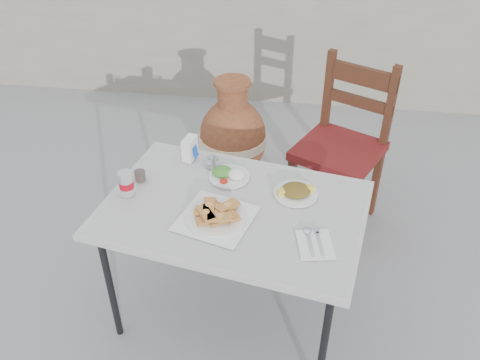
# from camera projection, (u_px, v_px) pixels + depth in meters

# --- Properties ---
(ground) EXTENTS (80.00, 80.00, 0.00)m
(ground) POSITION_uv_depth(u_px,v_px,m) (256.00, 297.00, 2.85)
(ground) COLOR slate
(ground) RESTS_ON ground
(cafe_table) EXTENTS (1.32, 1.01, 0.73)m
(cafe_table) POSITION_uv_depth(u_px,v_px,m) (234.00, 215.00, 2.38)
(cafe_table) COLOR black
(cafe_table) RESTS_ON ground
(pide_plate) EXTENTS (0.39, 0.39, 0.06)m
(pide_plate) POSITION_uv_depth(u_px,v_px,m) (216.00, 213.00, 2.26)
(pide_plate) COLOR white
(pide_plate) RESTS_ON cafe_table
(salad_rice_plate) EXTENTS (0.21, 0.21, 0.05)m
(salad_rice_plate) POSITION_uv_depth(u_px,v_px,m) (229.00, 174.00, 2.52)
(salad_rice_plate) COLOR silver
(salad_rice_plate) RESTS_ON cafe_table
(salad_chopped_plate) EXTENTS (0.21, 0.21, 0.05)m
(salad_chopped_plate) POSITION_uv_depth(u_px,v_px,m) (296.00, 191.00, 2.41)
(salad_chopped_plate) COLOR silver
(salad_chopped_plate) RESTS_ON cafe_table
(soda_can) EXTENTS (0.07, 0.07, 0.12)m
(soda_can) POSITION_uv_depth(u_px,v_px,m) (126.00, 183.00, 2.39)
(soda_can) COLOR white
(soda_can) RESTS_ON cafe_table
(cola_glass) EXTENTS (0.06, 0.06, 0.09)m
(cola_glass) POSITION_uv_depth(u_px,v_px,m) (140.00, 174.00, 2.49)
(cola_glass) COLOR white
(cola_glass) RESTS_ON cafe_table
(napkin_holder) EXTENTS (0.08, 0.11, 0.12)m
(napkin_holder) POSITION_uv_depth(u_px,v_px,m) (190.00, 148.00, 2.64)
(napkin_holder) COLOR white
(napkin_holder) RESTS_ON cafe_table
(condiment_caddy) EXTENTS (0.11, 0.10, 0.06)m
(condiment_caddy) POSITION_uv_depth(u_px,v_px,m) (213.00, 163.00, 2.60)
(condiment_caddy) COLOR silver
(condiment_caddy) RESTS_ON cafe_table
(cutlery_napkin) EXTENTS (0.18, 0.21, 0.01)m
(cutlery_napkin) POSITION_uv_depth(u_px,v_px,m) (314.00, 242.00, 2.15)
(cutlery_napkin) COLOR white
(cutlery_napkin) RESTS_ON cafe_table
(chair) EXTENTS (0.63, 0.63, 1.06)m
(chair) POSITION_uv_depth(u_px,v_px,m) (342.00, 145.00, 3.11)
(chair) COLOR #3B1D10
(chair) RESTS_ON ground
(terracotta_urn) EXTENTS (0.47, 0.47, 0.82)m
(terracotta_urn) POSITION_uv_depth(u_px,v_px,m) (233.00, 139.00, 3.49)
(terracotta_urn) COLOR brown
(terracotta_urn) RESTS_ON ground
(back_wall) EXTENTS (6.00, 0.25, 1.20)m
(back_wall) POSITION_uv_depth(u_px,v_px,m) (289.00, 35.00, 4.50)
(back_wall) COLOR gray
(back_wall) RESTS_ON ground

